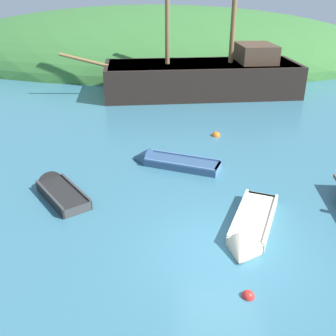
{
  "coord_description": "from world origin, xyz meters",
  "views": [
    {
      "loc": [
        -0.96,
        -8.82,
        6.76
      ],
      "look_at": [
        -1.88,
        4.77,
        0.17
      ],
      "focal_mm": 41.89,
      "sensor_mm": 36.0,
      "label": 1
    }
  ],
  "objects": [
    {
      "name": "buoy_orange",
      "position": [
        0.15,
        8.82,
        0.0
      ],
      "size": [
        0.42,
        0.42,
        0.42
      ],
      "primitive_type": "sphere",
      "color": "orange",
      "rests_on": "ground"
    },
    {
      "name": "rowboat_outer_right",
      "position": [
        -1.93,
        5.47,
        0.08
      ],
      "size": [
        3.79,
        2.02,
        0.97
      ],
      "rotation": [
        0.0,
        0.0,
        2.85
      ],
      "color": "#335175",
      "rests_on": "ground"
    },
    {
      "name": "ground_plane",
      "position": [
        0.0,
        0.0,
        0.0
      ],
      "size": [
        120.0,
        120.0,
        0.0
      ],
      "primitive_type": "plane",
      "color": "teal"
    },
    {
      "name": "shore_hill",
      "position": [
        -4.87,
        31.34,
        0.0
      ],
      "size": [
        44.01,
        26.77,
        9.06
      ],
      "primitive_type": "ellipsoid",
      "color": "#387033",
      "rests_on": "ground"
    },
    {
      "name": "rowboat_far",
      "position": [
        -5.6,
        2.81,
        0.1
      ],
      "size": [
        2.68,
        2.92,
        0.96
      ],
      "rotation": [
        0.0,
        0.0,
        2.27
      ],
      "color": "black",
      "rests_on": "ground"
    },
    {
      "name": "buoy_red",
      "position": [
        0.46,
        -1.71,
        0.0
      ],
      "size": [
        0.31,
        0.31,
        0.31
      ],
      "primitive_type": "sphere",
      "color": "red",
      "rests_on": "ground"
    },
    {
      "name": "rowboat_portside",
      "position": [
        0.8,
        0.84,
        0.09
      ],
      "size": [
        2.06,
        3.75,
        1.0
      ],
      "rotation": [
        0.0,
        0.0,
        4.41
      ],
      "color": "beige",
      "rests_on": "ground"
    },
    {
      "name": "sailing_ship",
      "position": [
        -0.37,
        16.27,
        0.79
      ],
      "size": [
        14.97,
        6.02,
        11.76
      ],
      "rotation": [
        0.0,
        0.0,
        3.31
      ],
      "color": "black",
      "rests_on": "ground"
    }
  ]
}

